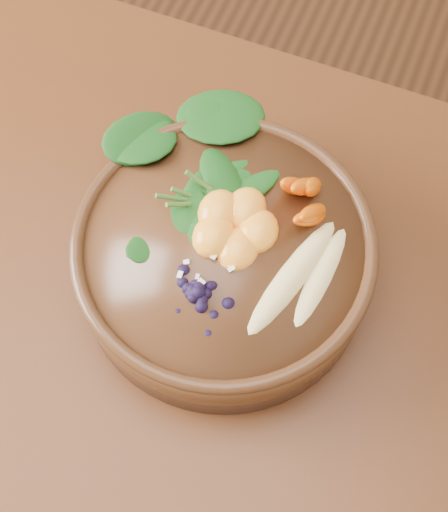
{
  "coord_description": "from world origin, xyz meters",
  "views": [
    {
      "loc": [
        0.43,
        -0.19,
        1.49
      ],
      "look_at": [
        0.31,
        0.12,
        0.8
      ],
      "focal_mm": 50.0,
      "sensor_mm": 36.0,
      "label": 1
    }
  ],
  "objects_px": {
    "banana_halves": "(308,270)",
    "mandarin_cluster": "(235,220)",
    "blueberry_pile": "(196,287)",
    "carrot_cluster": "(314,179)",
    "stoneware_bowl": "(224,260)",
    "kale_heap": "(211,163)"
  },
  "relations": [
    {
      "from": "stoneware_bowl",
      "to": "banana_halves",
      "type": "relative_size",
      "value": 1.79
    },
    {
      "from": "kale_heap",
      "to": "banana_halves",
      "type": "distance_m",
      "value": 0.15
    },
    {
      "from": "banana_halves",
      "to": "mandarin_cluster",
      "type": "distance_m",
      "value": 0.09
    },
    {
      "from": "banana_halves",
      "to": "mandarin_cluster",
      "type": "xyz_separation_m",
      "value": [
        -0.09,
        0.02,
        0.0
      ]
    },
    {
      "from": "blueberry_pile",
      "to": "kale_heap",
      "type": "bearing_deg",
      "value": 106.18
    },
    {
      "from": "carrot_cluster",
      "to": "mandarin_cluster",
      "type": "relative_size",
      "value": 0.87
    },
    {
      "from": "stoneware_bowl",
      "to": "kale_heap",
      "type": "height_order",
      "value": "kale_heap"
    },
    {
      "from": "carrot_cluster",
      "to": "blueberry_pile",
      "type": "xyz_separation_m",
      "value": [
        -0.07,
        -0.14,
        -0.02
      ]
    },
    {
      "from": "stoneware_bowl",
      "to": "carrot_cluster",
      "type": "xyz_separation_m",
      "value": [
        0.06,
        0.08,
        0.09
      ]
    },
    {
      "from": "banana_halves",
      "to": "mandarin_cluster",
      "type": "bearing_deg",
      "value": 170.25
    },
    {
      "from": "mandarin_cluster",
      "to": "blueberry_pile",
      "type": "height_order",
      "value": "blueberry_pile"
    },
    {
      "from": "kale_heap",
      "to": "banana_halves",
      "type": "xyz_separation_m",
      "value": [
        0.13,
        -0.07,
        -0.01
      ]
    },
    {
      "from": "kale_heap",
      "to": "carrot_cluster",
      "type": "relative_size",
      "value": 2.38
    },
    {
      "from": "kale_heap",
      "to": "blueberry_pile",
      "type": "distance_m",
      "value": 0.14
    },
    {
      "from": "mandarin_cluster",
      "to": "kale_heap",
      "type": "bearing_deg",
      "value": 132.6
    },
    {
      "from": "mandarin_cluster",
      "to": "stoneware_bowl",
      "type": "bearing_deg",
      "value": -101.96
    },
    {
      "from": "kale_heap",
      "to": "blueberry_pile",
      "type": "xyz_separation_m",
      "value": [
        0.04,
        -0.14,
        -0.0
      ]
    },
    {
      "from": "stoneware_bowl",
      "to": "banana_halves",
      "type": "xyz_separation_m",
      "value": [
        0.09,
        -0.0,
        0.06
      ]
    },
    {
      "from": "carrot_cluster",
      "to": "banana_halves",
      "type": "relative_size",
      "value": 0.49
    },
    {
      "from": "kale_heap",
      "to": "blueberry_pile",
      "type": "bearing_deg",
      "value": -73.82
    },
    {
      "from": "carrot_cluster",
      "to": "stoneware_bowl",
      "type": "bearing_deg",
      "value": -123.69
    },
    {
      "from": "stoneware_bowl",
      "to": "blueberry_pile",
      "type": "distance_m",
      "value": 0.09
    }
  ]
}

